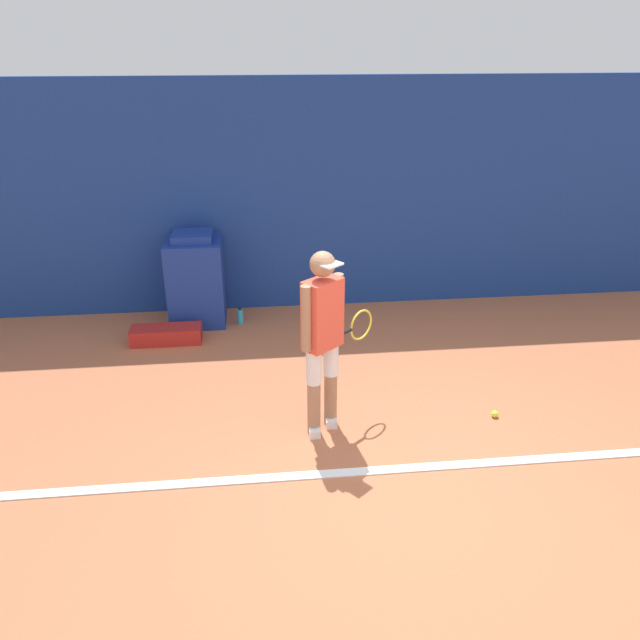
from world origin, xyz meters
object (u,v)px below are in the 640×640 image
(tennis_ball, at_px, (495,414))
(tennis_player, at_px, (323,334))
(covered_chair, at_px, (196,280))
(equipment_bag, at_px, (166,335))
(water_bottle, at_px, (240,316))

(tennis_ball, bearing_deg, tennis_player, 179.48)
(covered_chair, bearing_deg, equipment_bag, -121.21)
(tennis_player, xyz_separation_m, equipment_bag, (-1.66, 1.97, -0.87))
(tennis_ball, relative_size, covered_chair, 0.06)
(covered_chair, xyz_separation_m, equipment_bag, (-0.35, -0.57, -0.47))
(tennis_player, height_order, equipment_bag, tennis_player)
(covered_chair, distance_m, equipment_bag, 0.82)
(tennis_player, distance_m, covered_chair, 2.89)
(tennis_ball, height_order, water_bottle, water_bottle)
(tennis_ball, relative_size, equipment_bag, 0.08)
(tennis_ball, xyz_separation_m, water_bottle, (-2.45, 2.43, 0.06))
(tennis_player, distance_m, tennis_ball, 1.90)
(covered_chair, distance_m, water_bottle, 0.71)
(equipment_bag, xyz_separation_m, water_bottle, (0.87, 0.45, 0.00))
(equipment_bag, bearing_deg, covered_chair, 58.79)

